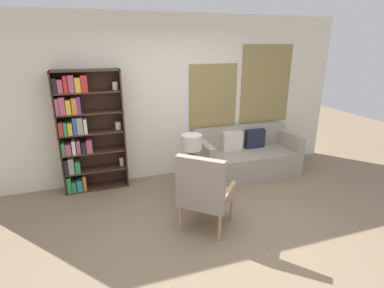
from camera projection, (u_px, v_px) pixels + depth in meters
The scene contains 7 objects.
ground_plane at pixel (210, 238), 3.63m from camera, with size 14.00×14.00×0.00m, color #847056.
wall_back at pixel (170, 99), 5.03m from camera, with size 6.40×0.08×2.70m.
bookshelf at pixel (83, 130), 4.55m from camera, with size 0.97×0.30×1.88m.
armchair at pixel (204, 190), 3.61m from camera, with size 0.84×0.84×1.02m.
couch at pixel (245, 156), 5.36m from camera, with size 1.77×0.81×0.81m.
side_table at pixel (197, 169), 4.38m from camera, with size 0.53×0.53×0.55m.
table_lamp at pixel (192, 146), 4.31m from camera, with size 0.29×0.29×0.46m.
Camera 1 is at (-1.20, -2.84, 2.25)m, focal length 28.00 mm.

